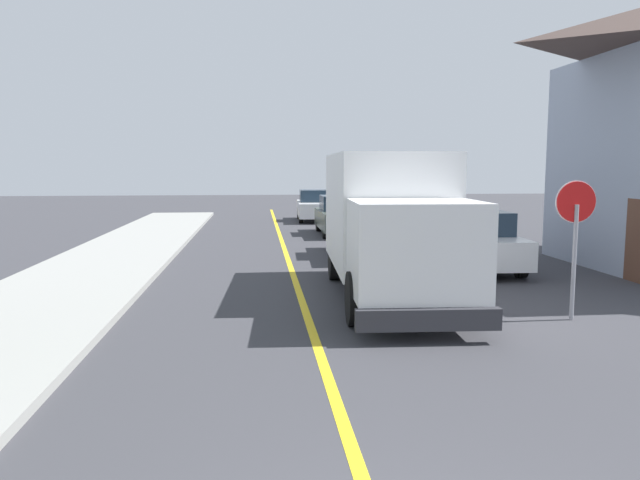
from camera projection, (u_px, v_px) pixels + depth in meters
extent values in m
cube|color=gold|center=(301.00, 299.00, 13.27)|extent=(0.16, 56.00, 0.01)
cube|color=white|center=(384.00, 209.00, 14.19)|extent=(2.63, 5.11, 2.60)
cube|color=white|center=(415.00, 248.00, 10.77)|extent=(2.37, 2.10, 1.70)
cube|color=#1E2D3D|center=(428.00, 233.00, 9.83)|extent=(2.04, 0.18, 0.75)
cube|color=#2D2D33|center=(428.00, 320.00, 9.83)|extent=(2.41, 0.31, 0.36)
cylinder|color=black|center=(468.00, 297.00, 11.14)|extent=(0.35, 1.01, 1.00)
cylinder|color=black|center=(355.00, 299.00, 11.02)|extent=(0.35, 1.01, 1.00)
cylinder|color=black|center=(415.00, 260.00, 15.65)|extent=(0.35, 1.01, 1.00)
cylinder|color=black|center=(335.00, 260.00, 15.53)|extent=(0.35, 1.01, 1.00)
cube|color=#B7B7BC|center=(360.00, 236.00, 19.56)|extent=(1.96, 4.46, 0.76)
cube|color=#1E2D3D|center=(360.00, 215.00, 19.62)|extent=(1.65, 1.86, 0.64)
cylinder|color=black|center=(392.00, 252.00, 18.26)|extent=(0.24, 0.65, 0.64)
cylinder|color=black|center=(341.00, 253.00, 18.15)|extent=(0.24, 0.65, 0.64)
cylinder|color=black|center=(377.00, 241.00, 21.04)|extent=(0.24, 0.65, 0.64)
cylinder|color=black|center=(332.00, 241.00, 20.94)|extent=(0.24, 0.65, 0.64)
cube|color=#4C564C|center=(340.00, 219.00, 25.88)|extent=(1.81, 4.40, 0.76)
cube|color=#1E2D3D|center=(340.00, 203.00, 25.95)|extent=(1.59, 1.80, 0.64)
cylinder|color=black|center=(364.00, 230.00, 24.61)|extent=(0.22, 0.64, 0.64)
cylinder|color=black|center=(325.00, 231.00, 24.45)|extent=(0.22, 0.64, 0.64)
cylinder|color=black|center=(353.00, 224.00, 27.39)|extent=(0.22, 0.64, 0.64)
cylinder|color=black|center=(319.00, 224.00, 27.23)|extent=(0.22, 0.64, 0.64)
cube|color=silver|center=(315.00, 209.00, 32.41)|extent=(1.96, 4.46, 0.76)
cube|color=#1E2D3D|center=(315.00, 196.00, 32.48)|extent=(1.65, 1.86, 0.64)
cylinder|color=black|center=(332.00, 217.00, 31.11)|extent=(0.24, 0.65, 0.64)
cylinder|color=black|center=(301.00, 217.00, 31.01)|extent=(0.24, 0.65, 0.64)
cylinder|color=black|center=(327.00, 213.00, 33.90)|extent=(0.24, 0.65, 0.64)
cylinder|color=black|center=(299.00, 213.00, 33.79)|extent=(0.24, 0.65, 0.64)
cube|color=silver|center=(475.00, 246.00, 17.09)|extent=(1.99, 4.48, 0.76)
cube|color=#1E2D3D|center=(477.00, 222.00, 16.86)|extent=(1.66, 1.87, 0.64)
cylinder|color=black|center=(435.00, 251.00, 18.48)|extent=(0.25, 0.65, 0.64)
cylinder|color=black|center=(485.00, 251.00, 18.57)|extent=(0.25, 0.65, 0.64)
cylinder|color=black|center=(462.00, 266.00, 15.69)|extent=(0.25, 0.65, 0.64)
cylinder|color=black|center=(521.00, 266.00, 15.78)|extent=(0.25, 0.65, 0.64)
cylinder|color=gray|center=(574.00, 263.00, 11.35)|extent=(0.08, 0.08, 2.20)
cylinder|color=red|center=(576.00, 202.00, 11.24)|extent=(0.76, 0.03, 0.76)
cylinder|color=white|center=(576.00, 202.00, 11.26)|extent=(0.80, 0.02, 0.80)
cube|color=brown|center=(639.00, 241.00, 15.06)|extent=(0.10, 1.00, 2.10)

